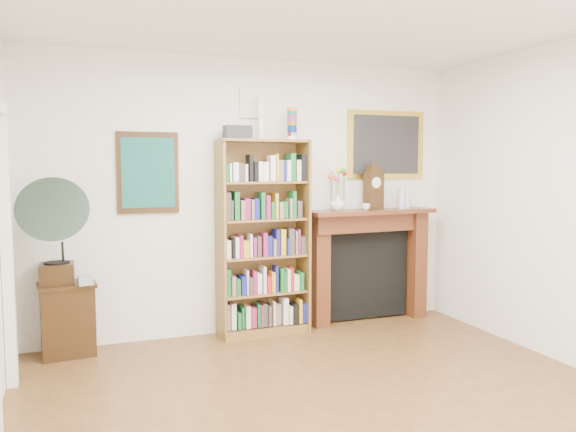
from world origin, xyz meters
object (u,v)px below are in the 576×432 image
object	(u,v)px
cd_stack	(85,280)
bottle_right	(407,199)
mantel_clock	(374,189)
flower_vase	(337,203)
bookshelf	(263,226)
teacup	(366,207)
side_cabinet	(68,319)
gramophone	(54,225)
bottle_left	(402,198)
fireplace	(368,255)

from	to	relation	value
cd_stack	bottle_right	bearing A→B (deg)	3.24
mantel_clock	flower_vase	distance (m)	0.46
bookshelf	teacup	size ratio (longest dim) A/B	24.82
bookshelf	side_cabinet	distance (m)	2.02
side_cabinet	mantel_clock	distance (m)	3.33
gramophone	side_cabinet	bearing A→B (deg)	58.31
cd_stack	bottle_left	size ratio (longest dim) A/B	0.50
fireplace	bottle_right	world-z (taller)	bottle_right
fireplace	cd_stack	size ratio (longest dim) A/B	12.40
bookshelf	cd_stack	world-z (taller)	bookshelf
flower_vase	fireplace	bearing A→B (deg)	7.54
mantel_clock	flower_vase	bearing A→B (deg)	170.09
side_cabinet	bottle_right	xyz separation A→B (m)	(3.57, 0.06, 1.01)
fireplace	gramophone	bearing A→B (deg)	-179.39
flower_vase	bottle_right	xyz separation A→B (m)	(0.87, 0.03, 0.02)
fireplace	flower_vase	size ratio (longest dim) A/B	8.86
cd_stack	bottle_right	world-z (taller)	bottle_right
cd_stack	mantel_clock	size ratio (longest dim) A/B	0.26
fireplace	bookshelf	bearing A→B (deg)	-179.77
gramophone	teacup	xyz separation A→B (m)	(3.08, 0.10, 0.07)
mantel_clock	fireplace	bearing A→B (deg)	109.97
bookshelf	mantel_clock	distance (m)	1.32
gramophone	bottle_left	distance (m)	3.58
cd_stack	bottle_right	distance (m)	3.47
gramophone	flower_vase	bearing A→B (deg)	3.14
bottle_right	mantel_clock	bearing A→B (deg)	-177.24
gramophone	bottle_left	xyz separation A→B (m)	(3.57, 0.17, 0.16)
gramophone	cd_stack	xyz separation A→B (m)	(0.24, -0.01, -0.50)
cd_stack	teacup	size ratio (longest dim) A/B	1.31
cd_stack	mantel_clock	xyz separation A→B (m)	(2.97, 0.17, 0.76)
bookshelf	flower_vase	xyz separation A→B (m)	(0.83, 0.02, 0.22)
gramophone	mantel_clock	world-z (taller)	mantel_clock
cd_stack	bottle_left	world-z (taller)	bottle_left
cd_stack	side_cabinet	bearing A→B (deg)	140.47
gramophone	teacup	world-z (taller)	gramophone
mantel_clock	side_cabinet	bearing A→B (deg)	170.25
mantel_clock	teacup	size ratio (longest dim) A/B	5.10
side_cabinet	fireplace	xyz separation A→B (m)	(3.11, 0.09, 0.40)
bookshelf	flower_vase	world-z (taller)	bookshelf
cd_stack	bottle_right	size ratio (longest dim) A/B	0.60
gramophone	bookshelf	bearing A→B (deg)	3.92
fireplace	bottle_right	xyz separation A→B (m)	(0.46, -0.03, 0.60)
side_cabinet	mantel_clock	bearing A→B (deg)	-5.02
cd_stack	gramophone	bearing A→B (deg)	178.62
fireplace	mantel_clock	bearing A→B (deg)	-62.80
bottle_left	bottle_right	size ratio (longest dim) A/B	1.20
mantel_clock	bottle_right	xyz separation A→B (m)	(0.43, 0.02, -0.13)
fireplace	mantel_clock	world-z (taller)	mantel_clock
bookshelf	mantel_clock	world-z (taller)	bookshelf
bookshelf	bottle_left	distance (m)	1.65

